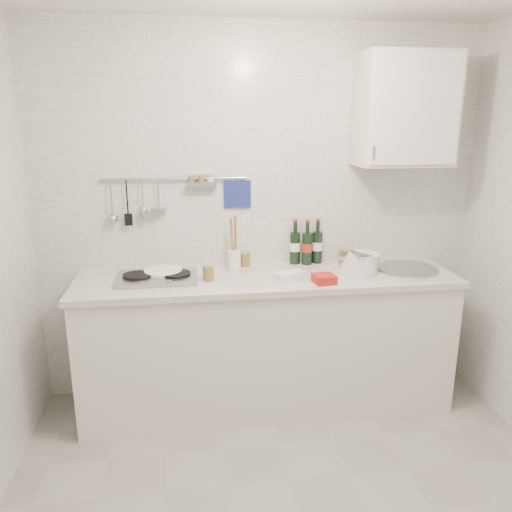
{
  "coord_description": "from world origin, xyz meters",
  "views": [
    {
      "loc": [
        -0.49,
        -1.93,
        1.9
      ],
      "look_at": [
        -0.1,
        0.9,
        1.11
      ],
      "focal_mm": 35.0,
      "sensor_mm": 36.0,
      "label": 1
    }
  ],
  "objects_px": {
    "plate_stack_sink": "(360,263)",
    "utensil_crock": "(234,257)",
    "plate_stack_hob": "(162,274)",
    "wine_bottles": "(307,242)",
    "wall_cabinet": "(405,110)"
  },
  "relations": [
    {
      "from": "plate_stack_sink",
      "to": "utensil_crock",
      "type": "distance_m",
      "value": 0.84
    },
    {
      "from": "plate_stack_hob",
      "to": "wine_bottles",
      "type": "height_order",
      "value": "wine_bottles"
    },
    {
      "from": "plate_stack_hob",
      "to": "utensil_crock",
      "type": "bearing_deg",
      "value": 11.41
    },
    {
      "from": "utensil_crock",
      "to": "plate_stack_hob",
      "type": "bearing_deg",
      "value": -168.59
    },
    {
      "from": "plate_stack_hob",
      "to": "wine_bottles",
      "type": "relative_size",
      "value": 0.86
    },
    {
      "from": "plate_stack_hob",
      "to": "wine_bottles",
      "type": "xyz_separation_m",
      "value": [
        0.98,
        0.18,
        0.13
      ]
    },
    {
      "from": "plate_stack_hob",
      "to": "wall_cabinet",
      "type": "bearing_deg",
      "value": 2.15
    },
    {
      "from": "wall_cabinet",
      "to": "utensil_crock",
      "type": "distance_m",
      "value": 1.45
    },
    {
      "from": "plate_stack_hob",
      "to": "wine_bottles",
      "type": "distance_m",
      "value": 1.01
    },
    {
      "from": "plate_stack_sink",
      "to": "plate_stack_hob",
      "type": "bearing_deg",
      "value": 177.18
    },
    {
      "from": "wine_bottles",
      "to": "utensil_crock",
      "type": "distance_m",
      "value": 0.52
    },
    {
      "from": "plate_stack_sink",
      "to": "wine_bottles",
      "type": "relative_size",
      "value": 0.9
    },
    {
      "from": "wine_bottles",
      "to": "plate_stack_hob",
      "type": "bearing_deg",
      "value": -169.66
    },
    {
      "from": "plate_stack_sink",
      "to": "utensil_crock",
      "type": "relative_size",
      "value": 0.76
    },
    {
      "from": "utensil_crock",
      "to": "wine_bottles",
      "type": "bearing_deg",
      "value": 9.34
    }
  ]
}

